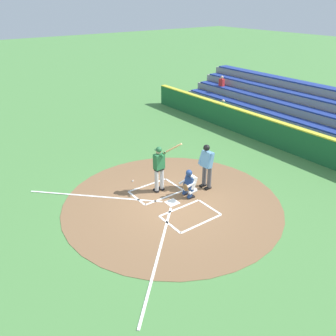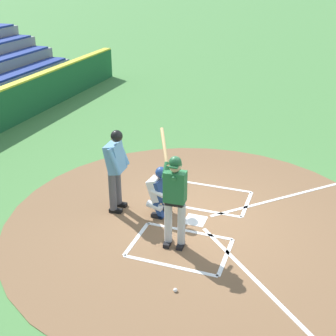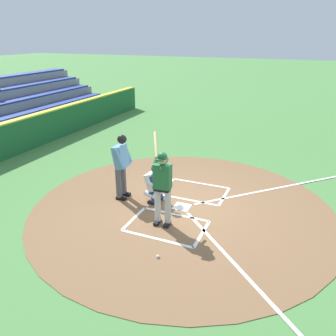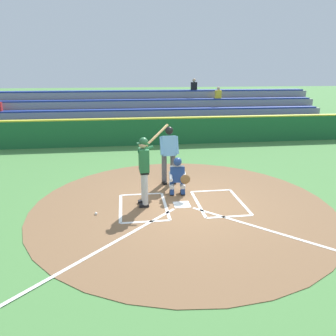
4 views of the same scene
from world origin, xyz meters
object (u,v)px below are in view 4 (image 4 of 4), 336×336
(baseball, at_px, (96,214))
(catcher, at_px, (178,175))
(plate_umpire, at_px, (169,151))
(batter, at_px, (144,166))

(baseball, bearing_deg, catcher, -154.06)
(catcher, xyz_separation_m, baseball, (2.28, 1.11, -0.55))
(plate_umpire, bearing_deg, baseball, 43.97)
(batter, height_order, plate_umpire, batter)
(batter, height_order, catcher, batter)
(batter, height_order, baseball, batter)
(catcher, distance_m, baseball, 2.59)
(catcher, bearing_deg, plate_umpire, -82.26)
(batter, bearing_deg, baseball, 19.73)
(plate_umpire, xyz_separation_m, baseball, (2.15, 2.07, -1.04))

